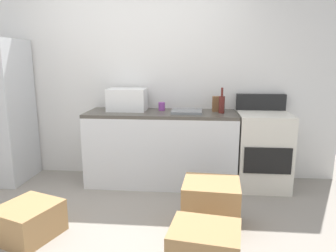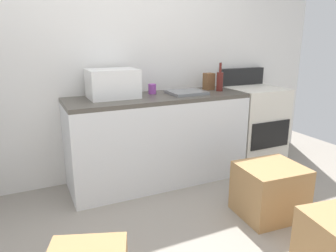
{
  "view_description": "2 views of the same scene",
  "coord_description": "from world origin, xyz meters",
  "px_view_note": "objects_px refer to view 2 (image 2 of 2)",
  "views": [
    {
      "loc": [
        0.71,
        -2.5,
        1.52
      ],
      "look_at": [
        0.41,
        0.88,
        0.8
      ],
      "focal_mm": 33.51,
      "sensor_mm": 36.0,
      "label": 1
    },
    {
      "loc": [
        -0.92,
        -1.64,
        1.45
      ],
      "look_at": [
        0.33,
        1.02,
        0.63
      ],
      "focal_mm": 33.86,
      "sensor_mm": 36.0,
      "label": 2
    }
  ],
  "objects_px": {
    "knife_block": "(209,81)",
    "cardboard_box_medium": "(270,191)",
    "coffee_mug": "(152,89)",
    "microwave": "(113,84)",
    "stove_oven": "(252,124)",
    "wine_bottle": "(220,81)"
  },
  "relations": [
    {
      "from": "wine_bottle",
      "to": "coffee_mug",
      "type": "distance_m",
      "value": 0.74
    },
    {
      "from": "wine_bottle",
      "to": "knife_block",
      "type": "distance_m",
      "value": 0.15
    },
    {
      "from": "stove_oven",
      "to": "cardboard_box_medium",
      "type": "height_order",
      "value": "stove_oven"
    },
    {
      "from": "stove_oven",
      "to": "microwave",
      "type": "height_order",
      "value": "microwave"
    },
    {
      "from": "microwave",
      "to": "coffee_mug",
      "type": "distance_m",
      "value": 0.43
    },
    {
      "from": "wine_bottle",
      "to": "cardboard_box_medium",
      "type": "xyz_separation_m",
      "value": [
        -0.15,
        -1.01,
        -0.79
      ]
    },
    {
      "from": "microwave",
      "to": "cardboard_box_medium",
      "type": "height_order",
      "value": "microwave"
    },
    {
      "from": "knife_block",
      "to": "coffee_mug",
      "type": "bearing_deg",
      "value": 179.53
    },
    {
      "from": "wine_bottle",
      "to": "coffee_mug",
      "type": "height_order",
      "value": "wine_bottle"
    },
    {
      "from": "cardboard_box_medium",
      "to": "knife_block",
      "type": "bearing_deg",
      "value": 85.25
    },
    {
      "from": "wine_bottle",
      "to": "knife_block",
      "type": "xyz_separation_m",
      "value": [
        -0.05,
        0.13,
        -0.02
      ]
    },
    {
      "from": "coffee_mug",
      "to": "stove_oven",
      "type": "bearing_deg",
      "value": -5.47
    },
    {
      "from": "coffee_mug",
      "to": "cardboard_box_medium",
      "type": "xyz_separation_m",
      "value": [
        0.58,
        -1.15,
        -0.73
      ]
    },
    {
      "from": "knife_block",
      "to": "cardboard_box_medium",
      "type": "bearing_deg",
      "value": -94.75
    },
    {
      "from": "knife_block",
      "to": "cardboard_box_medium",
      "type": "xyz_separation_m",
      "value": [
        -0.1,
        -1.14,
        -0.77
      ]
    },
    {
      "from": "coffee_mug",
      "to": "microwave",
      "type": "bearing_deg",
      "value": -173.91
    },
    {
      "from": "microwave",
      "to": "coffee_mug",
      "type": "bearing_deg",
      "value": 6.09
    },
    {
      "from": "coffee_mug",
      "to": "knife_block",
      "type": "relative_size",
      "value": 0.56
    },
    {
      "from": "stove_oven",
      "to": "wine_bottle",
      "type": "relative_size",
      "value": 3.67
    },
    {
      "from": "microwave",
      "to": "cardboard_box_medium",
      "type": "distance_m",
      "value": 1.7
    },
    {
      "from": "microwave",
      "to": "coffee_mug",
      "type": "height_order",
      "value": "microwave"
    },
    {
      "from": "wine_bottle",
      "to": "coffee_mug",
      "type": "bearing_deg",
      "value": 169.03
    }
  ]
}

